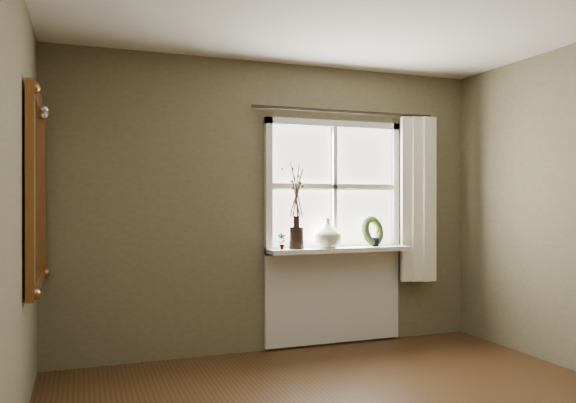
% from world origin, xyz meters
% --- Properties ---
extents(wall_back, '(4.00, 0.10, 2.60)m').
position_xyz_m(wall_back, '(0.00, 2.30, 1.30)').
color(wall_back, brown).
rests_on(wall_back, ground).
extents(window_frame, '(1.36, 0.06, 1.24)m').
position_xyz_m(window_frame, '(0.55, 2.23, 1.48)').
color(window_frame, silver).
rests_on(window_frame, wall_back).
extents(window_sill, '(1.36, 0.26, 0.04)m').
position_xyz_m(window_sill, '(0.55, 2.12, 0.90)').
color(window_sill, silver).
rests_on(window_sill, wall_back).
extents(window_apron, '(1.36, 0.04, 0.88)m').
position_xyz_m(window_apron, '(0.55, 2.23, 0.46)').
color(window_apron, silver).
rests_on(window_apron, ground).
extents(dark_jug, '(0.18, 0.18, 0.20)m').
position_xyz_m(dark_jug, '(0.13, 2.12, 1.02)').
color(dark_jug, black).
rests_on(dark_jug, window_sill).
extents(cream_vase, '(0.26, 0.26, 0.27)m').
position_xyz_m(cream_vase, '(0.43, 2.12, 1.05)').
color(cream_vase, silver).
rests_on(cream_vase, window_sill).
extents(wreath, '(0.32, 0.24, 0.30)m').
position_xyz_m(wreath, '(0.92, 2.16, 1.03)').
color(wreath, '#2E421D').
rests_on(wreath, window_sill).
extents(potted_plant_left, '(0.08, 0.06, 0.15)m').
position_xyz_m(potted_plant_left, '(-0.01, 2.12, 0.99)').
color(potted_plant_left, '#2E421D').
rests_on(potted_plant_left, window_sill).
extents(potted_plant_right, '(0.12, 0.11, 0.18)m').
position_xyz_m(potted_plant_right, '(0.94, 2.12, 1.01)').
color(potted_plant_right, '#2E421D').
rests_on(potted_plant_right, window_sill).
extents(curtain, '(0.36, 0.12, 1.59)m').
position_xyz_m(curtain, '(1.39, 2.13, 1.37)').
color(curtain, white).
rests_on(curtain, wall_back).
extents(curtain_rod, '(1.84, 0.03, 0.03)m').
position_xyz_m(curtain_rod, '(0.65, 2.17, 2.18)').
color(curtain_rod, black).
rests_on(curtain_rod, wall_back).
extents(gilt_mirror, '(0.10, 1.12, 1.33)m').
position_xyz_m(gilt_mirror, '(-1.96, 1.64, 1.41)').
color(gilt_mirror, white).
rests_on(gilt_mirror, wall_left).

